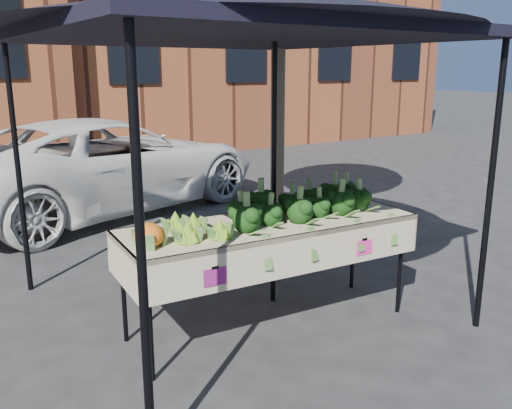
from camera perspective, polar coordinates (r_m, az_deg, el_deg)
The scene contains 8 objects.
ground at distance 4.65m, azimuth -0.60°, elevation -12.55°, with size 90.00×90.00×0.00m, color #262629.
table at distance 4.47m, azimuth 1.45°, elevation -7.37°, with size 2.46×1.01×0.90m.
canopy at distance 4.60m, azimuth -2.23°, elevation 5.12°, with size 3.16×3.16×2.74m, color black, non-canonical shape.
broccoli_heap at distance 4.51m, azimuth 4.68°, elevation 0.56°, with size 1.48×0.58×0.27m, color black.
romanesco_cluster at distance 4.00m, azimuth -6.58°, elevation -1.71°, with size 0.44×0.58×0.21m, color #7BB92A.
cauliflower_pair at distance 3.77m, azimuth -11.17°, elevation -3.02°, with size 0.21×0.21×0.19m, color orange.
vehicle at distance 8.41m, azimuth -16.25°, elevation 16.27°, with size 2.30×1.38×4.98m, color white.
street_tree at distance 6.27m, azimuth 2.36°, elevation 16.06°, with size 2.34×2.34×4.61m, color #1E4C14, non-canonical shape.
Camera 1 is at (-2.30, -3.47, 2.08)m, focal length 38.19 mm.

